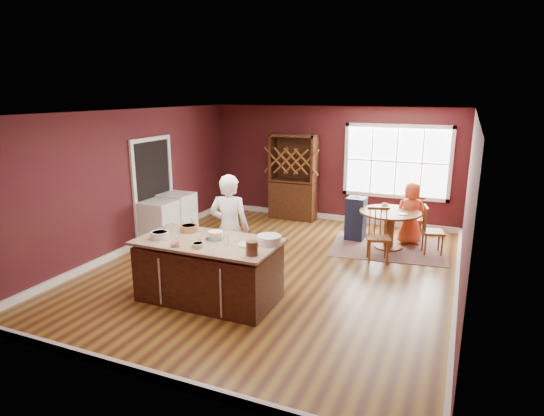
{
  "coord_description": "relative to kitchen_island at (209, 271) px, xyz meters",
  "views": [
    {
      "loc": [
        2.89,
        -6.9,
        3.01
      ],
      "look_at": [
        -0.11,
        0.15,
        1.05
      ],
      "focal_mm": 30.0,
      "sensor_mm": 36.0,
      "label": 1
    }
  ],
  "objects": [
    {
      "name": "table_plate",
      "position": [
        2.34,
        3.26,
        0.32
      ],
      "size": [
        0.18,
        0.18,
        0.01
      ],
      "primitive_type": "cylinder",
      "color": "beige",
      "rests_on": "dining_table"
    },
    {
      "name": "room_shell",
      "position": [
        0.43,
        1.5,
        0.91
      ],
      "size": [
        7.0,
        7.0,
        7.0
      ],
      "color": "olive",
      "rests_on": "ground"
    },
    {
      "name": "table_cup",
      "position": [
        1.94,
        3.6,
        0.36
      ],
      "size": [
        0.15,
        0.15,
        0.1
      ],
      "primitive_type": "imported",
      "rotation": [
        0.0,
        0.0,
        -0.23
      ],
      "color": "white",
      "rests_on": "dining_table"
    },
    {
      "name": "toddler",
      "position": [
        1.33,
        3.74,
        0.37
      ],
      "size": [
        0.18,
        0.14,
        0.26
      ],
      "primitive_type": null,
      "color": "#8CA5BF",
      "rests_on": "high_chair"
    },
    {
      "name": "seated_woman",
      "position": [
        2.42,
        3.84,
        0.2
      ],
      "size": [
        0.72,
        0.58,
        1.27
      ],
      "primitive_type": "imported",
      "rotation": [
        0.0,
        0.0,
        3.46
      ],
      "color": "#DE5B2E",
      "rests_on": "ground"
    },
    {
      "name": "baker",
      "position": [
        -0.03,
        0.72,
        0.45
      ],
      "size": [
        0.72,
        0.54,
        1.78
      ],
      "primitive_type": "imported",
      "rotation": [
        0.0,
        0.0,
        3.33
      ],
      "color": "white",
      "rests_on": "ground"
    },
    {
      "name": "chair_south",
      "position": [
        2.02,
        2.55,
        0.06
      ],
      "size": [
        0.51,
        0.5,
        0.99
      ],
      "primitive_type": null,
      "rotation": [
        0.0,
        0.0,
        0.29
      ],
      "color": "brown",
      "rests_on": "ground"
    },
    {
      "name": "drinking_glass",
      "position": [
        0.35,
        -0.08,
        0.56
      ],
      "size": [
        0.08,
        0.08,
        0.16
      ],
      "primitive_type": "cylinder",
      "color": "white",
      "rests_on": "kitchen_island"
    },
    {
      "name": "doorway",
      "position": [
        -2.54,
        2.1,
        0.59
      ],
      "size": [
        0.08,
        1.26,
        2.13
      ],
      "primitive_type": null,
      "color": "white",
      "rests_on": "room_shell"
    },
    {
      "name": "dinner_plate",
      "position": [
        0.63,
        0.04,
        0.49
      ],
      "size": [
        0.29,
        0.29,
        0.02
      ],
      "primitive_type": "cylinder",
      "color": "beige",
      "rests_on": "kitchen_island"
    },
    {
      "name": "rug",
      "position": [
        2.08,
        3.39,
        -0.43
      ],
      "size": [
        2.36,
        1.93,
        0.01
      ],
      "primitive_type": "cube",
      "rotation": [
        0.0,
        0.0,
        0.13
      ],
      "color": "brown",
      "rests_on": "ground"
    },
    {
      "name": "dining_table",
      "position": [
        2.08,
        3.39,
        0.1
      ],
      "size": [
        1.18,
        1.18,
        0.75
      ],
      "color": "brown",
      "rests_on": "ground"
    },
    {
      "name": "dryer",
      "position": [
        -2.21,
        2.42,
        0.03
      ],
      "size": [
        0.64,
        0.62,
        0.93
      ],
      "primitive_type": "cube",
      "color": "white",
      "rests_on": "ground"
    },
    {
      "name": "toy_figurine",
      "position": [
        0.78,
        -0.24,
        0.52
      ],
      "size": [
        0.04,
        0.04,
        0.07
      ],
      "primitive_type": null,
      "color": "yellow",
      "rests_on": "kitchen_island"
    },
    {
      "name": "chair_north",
      "position": [
        2.44,
        4.17,
        0.04
      ],
      "size": [
        0.47,
        0.45,
        0.96
      ],
      "primitive_type": null,
      "rotation": [
        0.0,
        0.0,
        3.33
      ],
      "color": "brown",
      "rests_on": "ground"
    },
    {
      "name": "white_tub",
      "position": [
        0.88,
        0.21,
        0.54
      ],
      "size": [
        0.35,
        0.35,
        0.12
      ],
      "primitive_type": "cylinder",
      "color": "white",
      "rests_on": "kitchen_island"
    },
    {
      "name": "hutch",
      "position": [
        -0.43,
        4.72,
        0.59
      ],
      "size": [
        1.12,
        0.47,
        2.05
      ],
      "primitive_type": "cube",
      "color": "black",
      "rests_on": "ground"
    },
    {
      "name": "bowl_olive",
      "position": [
        0.03,
        -0.32,
        0.51
      ],
      "size": [
        0.17,
        0.17,
        0.06
      ],
      "primitive_type": "cylinder",
      "color": "beige",
      "rests_on": "kitchen_island"
    },
    {
      "name": "bowl_blue",
      "position": [
        -0.69,
        -0.2,
        0.53
      ],
      "size": [
        0.27,
        0.27,
        0.1
      ],
      "primitive_type": "cylinder",
      "color": "white",
      "rests_on": "kitchen_island"
    },
    {
      "name": "high_chair",
      "position": [
        1.35,
        3.68,
        0.03
      ],
      "size": [
        0.39,
        0.39,
        0.94
      ],
      "primitive_type": null,
      "rotation": [
        0.0,
        0.0,
        -0.03
      ],
      "color": "black",
      "rests_on": "ground"
    },
    {
      "name": "bowl_yellow",
      "position": [
        -0.5,
        0.27,
        0.53
      ],
      "size": [
        0.26,
        0.26,
        0.1
      ],
      "primitive_type": "cylinder",
      "color": "#9C7451",
      "rests_on": "kitchen_island"
    },
    {
      "name": "bowl_pink",
      "position": [
        -0.28,
        -0.4,
        0.51
      ],
      "size": [
        0.14,
        0.14,
        0.05
      ],
      "primitive_type": "cylinder",
      "color": "white",
      "rests_on": "kitchen_island"
    },
    {
      "name": "window",
      "position": [
        1.93,
        4.97,
        1.06
      ],
      "size": [
        2.36,
        0.1,
        1.66
      ],
      "primitive_type": null,
      "color": "white",
      "rests_on": "room_shell"
    },
    {
      "name": "layer_cake",
      "position": [
        0.08,
        0.09,
        0.54
      ],
      "size": [
        0.3,
        0.3,
        0.12
      ],
      "primitive_type": null,
      "color": "white",
      "rests_on": "kitchen_island"
    },
    {
      "name": "kitchen_island",
      "position": [
        0.0,
        0.0,
        0.0
      ],
      "size": [
        2.07,
        1.09,
        0.92
      ],
      "color": "black",
      "rests_on": "ground"
    },
    {
      "name": "stoneware_crock",
      "position": [
        0.86,
        -0.3,
        0.58
      ],
      "size": [
        0.16,
        0.16,
        0.19
      ],
      "primitive_type": "cylinder",
      "color": "brown",
      "rests_on": "kitchen_island"
    },
    {
      "name": "washer",
      "position": [
        -2.21,
        1.78,
        0.01
      ],
      "size": [
        0.62,
        0.6,
        0.9
      ],
      "primitive_type": "cube",
      "color": "white",
      "rests_on": "ground"
    },
    {
      "name": "chair_east",
      "position": [
        2.9,
        3.4,
        0.03
      ],
      "size": [
        0.46,
        0.48,
        0.94
      ],
      "primitive_type": null,
      "rotation": [
        0.0,
        0.0,
        1.82
      ],
      "color": "#905C29",
      "rests_on": "ground"
    }
  ]
}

